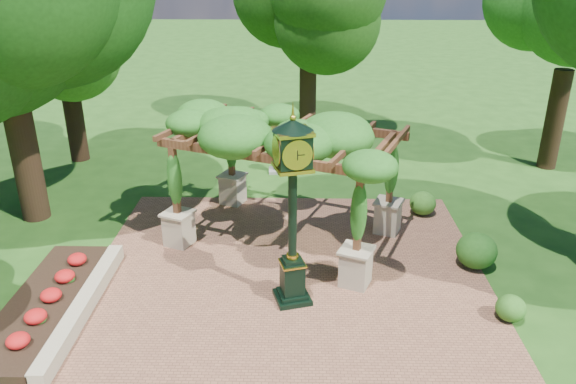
{
  "coord_description": "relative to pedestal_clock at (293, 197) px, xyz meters",
  "views": [
    {
      "loc": [
        0.27,
        -10.05,
        7.61
      ],
      "look_at": [
        0.0,
        2.5,
        2.2
      ],
      "focal_mm": 35.0,
      "sensor_mm": 36.0,
      "label": 1
    }
  ],
  "objects": [
    {
      "name": "sundial",
      "position": [
        -0.69,
        8.4,
        -2.2
      ],
      "size": [
        0.64,
        0.64,
        1.11
      ],
      "rotation": [
        0.0,
        0.0,
        0.04
      ],
      "color": "gray",
      "rests_on": "ground"
    },
    {
      "name": "shrub_mid",
      "position": [
        4.73,
        1.61,
        -2.18
      ],
      "size": [
        1.1,
        1.1,
        0.93
      ],
      "primitive_type": "ellipsoid",
      "rotation": [
        0.0,
        0.0,
        -0.06
      ],
      "color": "#215117",
      "rests_on": "brick_plaza"
    },
    {
      "name": "brick_plaza",
      "position": [
        -0.13,
        -0.1,
        -2.66
      ],
      "size": [
        10.0,
        12.0,
        0.04
      ],
      "primitive_type": "cube",
      "color": "brown",
      "rests_on": "ground"
    },
    {
      "name": "shrub_back",
      "position": [
        3.98,
        4.77,
        -2.28
      ],
      "size": [
        1.01,
        1.01,
        0.73
      ],
      "primitive_type": "ellipsoid",
      "rotation": [
        0.0,
        0.0,
        -0.29
      ],
      "color": "#336A1E",
      "rests_on": "brick_plaza"
    },
    {
      "name": "flower_bed",
      "position": [
        -5.63,
        -0.6,
        -2.5
      ],
      "size": [
        1.5,
        5.0,
        0.36
      ],
      "primitive_type": "cube",
      "color": "red",
      "rests_on": "ground"
    },
    {
      "name": "border_wall",
      "position": [
        -4.73,
        -0.6,
        -2.48
      ],
      "size": [
        0.35,
        5.0,
        0.4
      ],
      "primitive_type": "cube",
      "color": "#C6B793",
      "rests_on": "ground"
    },
    {
      "name": "pergola",
      "position": [
        -0.24,
        3.13,
        0.39
      ],
      "size": [
        6.91,
        5.69,
        3.74
      ],
      "rotation": [
        0.0,
        0.0,
        -0.39
      ],
      "color": "tan",
      "rests_on": "brick_plaza"
    },
    {
      "name": "tree_west_far",
      "position": [
        -8.55,
        9.64,
        2.61
      ],
      "size": [
        3.69,
        3.69,
        7.76
      ],
      "color": "black",
      "rests_on": "ground"
    },
    {
      "name": "ground",
      "position": [
        -0.13,
        -1.1,
        -2.68
      ],
      "size": [
        120.0,
        120.0,
        0.0
      ],
      "primitive_type": "plane",
      "color": "#1E4714",
      "rests_on": "ground"
    },
    {
      "name": "pedestal_clock",
      "position": [
        0.0,
        0.0,
        0.0
      ],
      "size": [
        1.1,
        1.1,
        4.49
      ],
      "rotation": [
        0.0,
        0.0,
        0.29
      ],
      "color": "black",
      "rests_on": "brick_plaza"
    },
    {
      "name": "shrub_front",
      "position": [
        4.85,
        -0.67,
        -2.35
      ],
      "size": [
        0.86,
        0.86,
        0.59
      ],
      "primitive_type": "ellipsoid",
      "rotation": [
        0.0,
        0.0,
        0.38
      ],
      "color": "#295C1A",
      "rests_on": "brick_plaza"
    }
  ]
}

